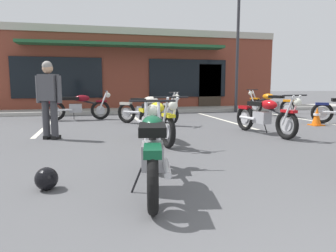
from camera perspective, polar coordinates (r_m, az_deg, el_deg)
The scene contains 14 objects.
ground_plane at distance 5.13m, azimuth 2.97°, elevation -5.73°, with size 80.00×80.00×0.00m, color #515154.
sidewalk_kerb at distance 13.33m, azimuth -7.36°, elevation 2.87°, with size 22.00×1.80×0.14m, color #A8A59E.
brick_storefront_building at distance 16.95m, azimuth -8.83°, elevation 9.78°, with size 14.29×7.03×3.62m.
painted_stall_lines at distance 9.78m, azimuth -5.06°, elevation 0.74°, with size 11.13×4.80×0.01m.
motorcycle_foreground_classic at distance 3.57m, azimuth -2.82°, elevation -4.12°, with size 0.77×2.09×0.98m.
motorcycle_black_cruiser at distance 12.34m, azimuth 18.35°, elevation 3.98°, with size 1.08×2.00×0.98m.
motorcycle_silver_naked at distance 10.66m, azimuth -16.10°, elevation 3.53°, with size 2.11×0.66×0.98m.
motorcycle_blue_standard at distance 6.41m, azimuth -2.38°, elevation 1.18°, with size 0.73×2.10×0.98m.
motorcycle_green_cafe_racer at distance 9.17m, azimuth -3.82°, elevation 3.17°, with size 1.74×1.55×0.98m.
motorcycle_orange_scrambler at distance 7.62m, azimuth 17.41°, elevation 1.89°, with size 0.78×2.10×0.98m.
person_in_black_shirt at distance 7.10m, azimuth -21.08°, elevation 5.27°, with size 0.58×0.39×1.68m.
helmet_on_pavement at distance 3.82m, azimuth -21.47°, elevation -9.01°, with size 0.26×0.26×0.26m.
traffic_cone at distance 9.91m, azimuth 25.71°, elevation 1.58°, with size 0.34×0.34×0.53m.
parking_lot_lamp_post at distance 13.54m, azimuth 12.98°, elevation 16.90°, with size 0.24×0.76×5.28m.
Camera 1 is at (-1.42, -0.79, 1.20)m, focal length 33.10 mm.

